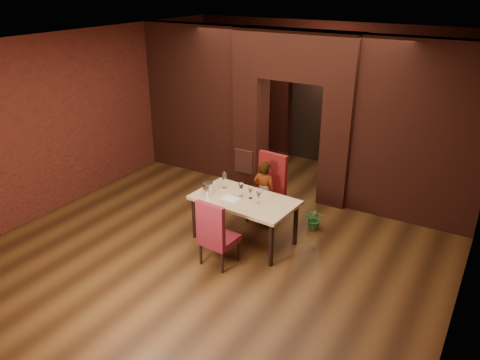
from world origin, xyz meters
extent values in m
plane|color=#452911|center=(0.00, 0.00, 0.00)|extent=(8.00, 8.00, 0.00)
cube|color=silver|center=(0.00, 0.00, 3.20)|extent=(7.00, 8.00, 0.04)
cube|color=maroon|center=(0.00, 4.00, 1.60)|extent=(7.00, 0.04, 3.20)
cube|color=maroon|center=(0.00, -4.00, 1.60)|extent=(7.00, 0.04, 3.20)
cube|color=maroon|center=(-3.50, 0.00, 1.60)|extent=(0.04, 8.00, 3.20)
cube|color=maroon|center=(-0.95, 2.00, 1.15)|extent=(0.55, 0.55, 2.30)
cube|color=maroon|center=(0.95, 2.00, 1.15)|extent=(0.55, 0.55, 2.30)
cube|color=maroon|center=(0.00, 2.00, 2.75)|extent=(2.45, 0.55, 0.90)
cube|color=maroon|center=(-2.36, 2.00, 1.60)|extent=(2.28, 0.35, 3.20)
cube|color=maroon|center=(2.36, 2.00, 1.60)|extent=(2.28, 0.35, 3.20)
cube|color=#9A452C|center=(-0.95, 1.71, 0.55)|extent=(0.40, 0.03, 0.50)
cube|color=black|center=(-0.40, 3.94, 1.05)|extent=(0.90, 0.08, 2.10)
cube|color=black|center=(-0.40, 3.90, 1.05)|extent=(1.02, 0.04, 2.22)
cube|color=tan|center=(0.20, -0.21, 0.39)|extent=(1.72, 1.04, 0.78)
cube|color=maroon|center=(0.15, 0.61, 0.61)|extent=(0.60, 0.60, 1.22)
cube|color=maroon|center=(0.20, -0.97, 0.54)|extent=(0.53, 0.53, 1.09)
imported|color=white|center=(0.17, 0.51, 0.59)|extent=(0.44, 0.30, 1.17)
cube|color=silver|center=(0.01, -0.34, 0.78)|extent=(0.30, 0.23, 0.00)
cylinder|color=silver|center=(-0.40, -0.39, 0.88)|extent=(0.17, 0.17, 0.21)
cylinder|color=white|center=(-0.31, -0.02, 0.93)|extent=(0.07, 0.07, 0.30)
imported|color=#2E6F2B|center=(1.05, 0.76, 0.20)|extent=(0.43, 0.39, 0.39)
camera|label=1|loc=(3.64, -6.08, 4.09)|focal=35.00mm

